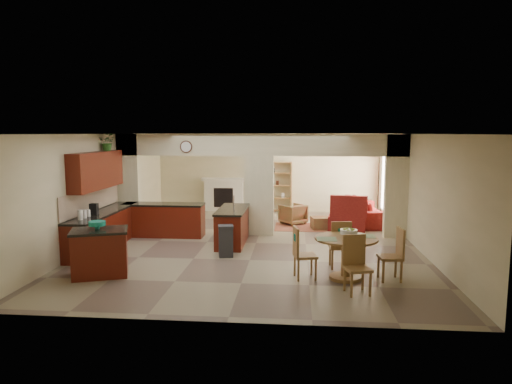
# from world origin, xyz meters

# --- Properties ---
(floor) EXTENTS (10.00, 10.00, 0.00)m
(floor) POSITION_xyz_m (0.00, 0.00, 0.00)
(floor) COLOR #83775B
(floor) RESTS_ON ground
(ceiling) EXTENTS (10.00, 10.00, 0.00)m
(ceiling) POSITION_xyz_m (0.00, 0.00, 2.80)
(ceiling) COLOR white
(ceiling) RESTS_ON wall_back
(wall_back) EXTENTS (8.00, 0.00, 8.00)m
(wall_back) POSITION_xyz_m (0.00, 5.00, 1.40)
(wall_back) COLOR beige
(wall_back) RESTS_ON floor
(wall_front) EXTENTS (8.00, 0.00, 8.00)m
(wall_front) POSITION_xyz_m (0.00, -5.00, 1.40)
(wall_front) COLOR beige
(wall_front) RESTS_ON floor
(wall_left) EXTENTS (0.00, 10.00, 10.00)m
(wall_left) POSITION_xyz_m (-4.00, 0.00, 1.40)
(wall_left) COLOR beige
(wall_left) RESTS_ON floor
(wall_right) EXTENTS (0.00, 10.00, 10.00)m
(wall_right) POSITION_xyz_m (4.00, 0.00, 1.40)
(wall_right) COLOR beige
(wall_right) RESTS_ON floor
(partition_left_pier) EXTENTS (0.60, 0.25, 2.80)m
(partition_left_pier) POSITION_xyz_m (-3.70, 1.00, 1.40)
(partition_left_pier) COLOR beige
(partition_left_pier) RESTS_ON floor
(partition_center_pier) EXTENTS (0.80, 0.25, 2.20)m
(partition_center_pier) POSITION_xyz_m (0.00, 1.00, 1.10)
(partition_center_pier) COLOR beige
(partition_center_pier) RESTS_ON floor
(partition_right_pier) EXTENTS (0.60, 0.25, 2.80)m
(partition_right_pier) POSITION_xyz_m (3.70, 1.00, 1.40)
(partition_right_pier) COLOR beige
(partition_right_pier) RESTS_ON floor
(partition_header) EXTENTS (8.00, 0.25, 0.60)m
(partition_header) POSITION_xyz_m (0.00, 1.00, 2.50)
(partition_header) COLOR beige
(partition_header) RESTS_ON partition_center_pier
(kitchen_counter) EXTENTS (2.52, 3.29, 1.48)m
(kitchen_counter) POSITION_xyz_m (-3.26, -0.25, 0.46)
(kitchen_counter) COLOR #471808
(kitchen_counter) RESTS_ON floor
(upper_cabinets) EXTENTS (0.35, 2.40, 0.90)m
(upper_cabinets) POSITION_xyz_m (-3.82, -0.80, 1.92)
(upper_cabinets) COLOR #471808
(upper_cabinets) RESTS_ON wall_left
(peninsula) EXTENTS (0.70, 1.85, 0.91)m
(peninsula) POSITION_xyz_m (-0.60, -0.11, 0.46)
(peninsula) COLOR #471808
(peninsula) RESTS_ON floor
(wall_clock) EXTENTS (0.34, 0.03, 0.34)m
(wall_clock) POSITION_xyz_m (-2.00, 0.85, 2.45)
(wall_clock) COLOR #492618
(wall_clock) RESTS_ON partition_header
(rug) EXTENTS (1.60, 1.30, 0.01)m
(rug) POSITION_xyz_m (1.20, 2.10, 0.01)
(rug) COLOR #964A36
(rug) RESTS_ON floor
(fireplace) EXTENTS (1.60, 0.35, 1.20)m
(fireplace) POSITION_xyz_m (-1.60, 4.83, 0.61)
(fireplace) COLOR beige
(fireplace) RESTS_ON floor
(shelving_unit) EXTENTS (1.00, 0.32, 1.80)m
(shelving_unit) POSITION_xyz_m (0.35, 4.82, 0.90)
(shelving_unit) COLOR brown
(shelving_unit) RESTS_ON floor
(window_a) EXTENTS (0.02, 0.90, 1.90)m
(window_a) POSITION_xyz_m (3.97, 2.30, 1.20)
(window_a) COLOR white
(window_a) RESTS_ON wall_right
(window_b) EXTENTS (0.02, 0.90, 1.90)m
(window_b) POSITION_xyz_m (3.97, 4.00, 1.20)
(window_b) COLOR white
(window_b) RESTS_ON wall_right
(glazed_door) EXTENTS (0.02, 0.70, 2.10)m
(glazed_door) POSITION_xyz_m (3.97, 3.15, 1.05)
(glazed_door) COLOR white
(glazed_door) RESTS_ON wall_right
(drape_a_left) EXTENTS (0.10, 0.28, 2.30)m
(drape_a_left) POSITION_xyz_m (3.93, 1.70, 1.20)
(drape_a_left) COLOR #3A1817
(drape_a_left) RESTS_ON wall_right
(drape_a_right) EXTENTS (0.10, 0.28, 2.30)m
(drape_a_right) POSITION_xyz_m (3.93, 2.90, 1.20)
(drape_a_right) COLOR #3A1817
(drape_a_right) RESTS_ON wall_right
(drape_b_left) EXTENTS (0.10, 0.28, 2.30)m
(drape_b_left) POSITION_xyz_m (3.93, 3.40, 1.20)
(drape_b_left) COLOR #3A1817
(drape_b_left) RESTS_ON wall_right
(drape_b_right) EXTENTS (0.10, 0.28, 2.30)m
(drape_b_right) POSITION_xyz_m (3.93, 4.60, 1.20)
(drape_b_right) COLOR #3A1817
(drape_b_right) RESTS_ON wall_right
(ceiling_fan) EXTENTS (1.00, 1.00, 0.10)m
(ceiling_fan) POSITION_xyz_m (1.50, 3.00, 2.56)
(ceiling_fan) COLOR white
(ceiling_fan) RESTS_ON ceiling
(kitchen_island) EXTENTS (1.27, 1.08, 0.93)m
(kitchen_island) POSITION_xyz_m (-2.85, -2.96, 0.47)
(kitchen_island) COLOR #471808
(kitchen_island) RESTS_ON floor
(teal_bowl) EXTENTS (0.33, 0.33, 0.15)m
(teal_bowl) POSITION_xyz_m (-2.91, -2.90, 1.01)
(teal_bowl) COLOR #148B72
(teal_bowl) RESTS_ON kitchen_island
(trash_can) EXTENTS (0.37, 0.33, 0.67)m
(trash_can) POSITION_xyz_m (-0.58, -1.36, 0.34)
(trash_can) COLOR #29292C
(trash_can) RESTS_ON floor
(dining_table) EXTENTS (1.21, 1.21, 0.82)m
(dining_table) POSITION_xyz_m (1.99, -2.76, 0.54)
(dining_table) COLOR brown
(dining_table) RESTS_ON floor
(fruit_bowl) EXTENTS (0.33, 0.33, 0.18)m
(fruit_bowl) POSITION_xyz_m (2.03, -2.74, 0.91)
(fruit_bowl) COLOR #80A623
(fruit_bowl) RESTS_ON dining_table
(sofa) EXTENTS (2.76, 1.36, 0.77)m
(sofa) POSITION_xyz_m (3.30, 3.04, 0.39)
(sofa) COLOR maroon
(sofa) RESTS_ON floor
(chaise) EXTENTS (1.17, 1.01, 0.42)m
(chaise) POSITION_xyz_m (2.52, 1.91, 0.21)
(chaise) COLOR maroon
(chaise) RESTS_ON floor
(armchair) EXTENTS (0.96, 0.96, 0.63)m
(armchair) POSITION_xyz_m (0.93, 2.58, 0.31)
(armchair) COLOR maroon
(armchair) RESTS_ON floor
(ottoman) EXTENTS (0.58, 0.58, 0.36)m
(ottoman) POSITION_xyz_m (1.74, 1.89, 0.18)
(ottoman) COLOR maroon
(ottoman) RESTS_ON floor
(plant) EXTENTS (0.46, 0.42, 0.45)m
(plant) POSITION_xyz_m (-3.82, -0.09, 2.59)
(plant) COLOR #164B14
(plant) RESTS_ON upper_cabinets
(chair_north) EXTENTS (0.45, 0.45, 1.02)m
(chair_north) POSITION_xyz_m (1.94, -2.09, 0.55)
(chair_north) COLOR brown
(chair_north) RESTS_ON floor
(chair_east) EXTENTS (0.46, 0.46, 1.02)m
(chair_east) POSITION_xyz_m (2.91, -2.75, 0.55)
(chair_east) COLOR brown
(chair_east) RESTS_ON floor
(chair_south) EXTENTS (0.51, 0.51, 1.02)m
(chair_south) POSITION_xyz_m (2.09, -3.49, 0.55)
(chair_south) COLOR brown
(chair_south) RESTS_ON floor
(chair_west) EXTENTS (0.50, 0.50, 1.02)m
(chair_west) POSITION_xyz_m (1.12, -2.80, 0.55)
(chair_west) COLOR brown
(chair_west) RESTS_ON floor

